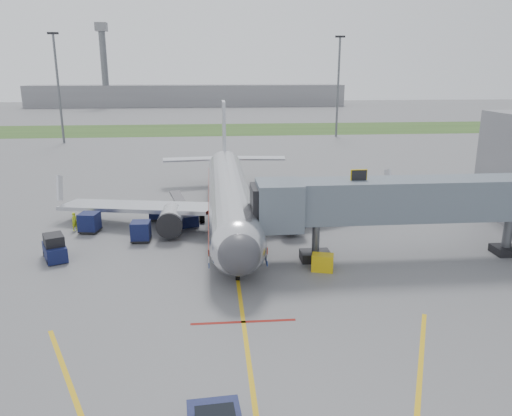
{
  "coord_description": "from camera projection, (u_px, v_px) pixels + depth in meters",
  "views": [
    {
      "loc": [
        -1.59,
        -29.51,
        13.87
      ],
      "look_at": [
        1.85,
        8.55,
        3.2
      ],
      "focal_mm": 35.0,
      "sensor_mm": 36.0,
      "label": 1
    }
  ],
  "objects": [
    {
      "name": "ground",
      "position": [
        239.0,
        292.0,
        32.18
      ],
      "size": [
        400.0,
        400.0,
        0.0
      ],
      "primitive_type": "plane",
      "color": "#565659",
      "rests_on": "ground"
    },
    {
      "name": "grass_strip",
      "position": [
        217.0,
        129.0,
        118.51
      ],
      "size": [
        300.0,
        25.0,
        0.01
      ],
      "primitive_type": "cube",
      "color": "#2D4C1E",
      "rests_on": "ground"
    },
    {
      "name": "apron_markings",
      "position": [
        248.0,
        355.0,
        25.08
      ],
      "size": [
        21.52,
        50.0,
        0.01
      ],
      "color": "gold",
      "rests_on": "ground"
    },
    {
      "name": "airliner",
      "position": [
        230.0,
        195.0,
        46.09
      ],
      "size": [
        32.1,
        35.67,
        10.25
      ],
      "color": "silver",
      "rests_on": "ground"
    },
    {
      "name": "jet_bridge",
      "position": [
        408.0,
        201.0,
        36.89
      ],
      "size": [
        25.3,
        4.0,
        6.9
      ],
      "color": "slate",
      "rests_on": "ground"
    },
    {
      "name": "light_mast_left",
      "position": [
        58.0,
        86.0,
        93.82
      ],
      "size": [
        2.0,
        0.44,
        20.4
      ],
      "color": "#595B60",
      "rests_on": "ground"
    },
    {
      "name": "light_mast_right",
      "position": [
        338.0,
        84.0,
        103.39
      ],
      "size": [
        2.0,
        0.44,
        20.4
      ],
      "color": "#595B60",
      "rests_on": "ground"
    },
    {
      "name": "distant_terminal",
      "position": [
        188.0,
        95.0,
        193.3
      ],
      "size": [
        120.0,
        14.0,
        8.0
      ],
      "primitive_type": "cube",
      "color": "slate",
      "rests_on": "ground"
    },
    {
      "name": "control_tower",
      "position": [
        104.0,
        59.0,
        182.32
      ],
      "size": [
        4.0,
        4.0,
        30.0
      ],
      "color": "#595B60",
      "rests_on": "ground"
    },
    {
      "name": "baggage_tug",
      "position": [
        55.0,
        248.0,
        37.47
      ],
      "size": [
        2.46,
        3.13,
        1.95
      ],
      "color": "#0C1137",
      "rests_on": "ground"
    },
    {
      "name": "baggage_cart_a",
      "position": [
        89.0,
        222.0,
        43.72
      ],
      "size": [
        1.89,
        1.89,
        1.75
      ],
      "color": "#0C1137",
      "rests_on": "ground"
    },
    {
      "name": "baggage_cart_b",
      "position": [
        141.0,
        231.0,
        41.42
      ],
      "size": [
        1.61,
        1.61,
        1.69
      ],
      "color": "#0C1137",
      "rests_on": "ground"
    },
    {
      "name": "baggage_cart_c",
      "position": [
        157.0,
        211.0,
        47.41
      ],
      "size": [
        1.57,
        1.57,
        1.64
      ],
      "color": "#0C1137",
      "rests_on": "ground"
    },
    {
      "name": "belt_loader",
      "position": [
        184.0,
        216.0,
        46.81
      ],
      "size": [
        2.94,
        5.11,
        2.42
      ],
      "color": "#0C1137",
      "rests_on": "ground"
    },
    {
      "name": "ground_power_cart",
      "position": [
        323.0,
        263.0,
        35.43
      ],
      "size": [
        1.73,
        1.38,
        1.21
      ],
      "color": "gold",
      "rests_on": "ground"
    },
    {
      "name": "ramp_worker",
      "position": [
        75.0,
        222.0,
        44.15
      ],
      "size": [
        0.71,
        0.72,
        1.67
      ],
      "primitive_type": "imported",
      "rotation": [
        0.0,
        0.0,
        0.84
      ],
      "color": "#B5CE18",
      "rests_on": "ground"
    }
  ]
}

